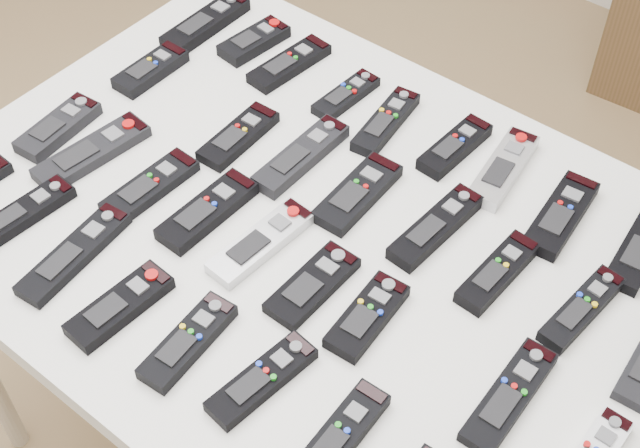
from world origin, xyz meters
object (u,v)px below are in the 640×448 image
Objects in this scene: remote_10 at (151,70)px; remote_33 at (338,438)px; table at (320,256)px; remote_7 at (561,215)px; remote_12 at (301,156)px; remote_32 at (262,380)px; remote_28 at (21,215)px; remote_31 at (188,341)px; remote_1 at (254,41)px; remote_13 at (358,193)px; remote_6 at (503,168)px; remote_2 at (289,64)px; remote_15 at (497,272)px; remote_11 at (239,136)px; remote_18 at (58,127)px; remote_22 at (261,242)px; remote_24 at (367,316)px; remote_0 at (206,23)px; remote_25 at (509,396)px; remote_20 at (150,186)px; remote_5 at (455,147)px; remote_23 at (313,285)px; remote_4 at (386,122)px; remote_29 at (74,253)px; remote_30 at (120,306)px; remote_19 at (92,152)px; remote_3 at (346,95)px; remote_21 at (207,211)px; remote_14 at (436,227)px.

remote_10 is 0.82m from remote_33.
table is 0.39m from remote_7.
remote_12 is 0.43m from remote_32.
remote_31 reaches higher than remote_28.
remote_1 is at bearing 63.52° from remote_10.
remote_10 is 0.49m from remote_13.
remote_6 is 0.78m from remote_28.
remote_2 is 0.94× the size of remote_6.
remote_1 is 0.87× the size of remote_15.
remote_32 is at bearing -46.41° from remote_11.
remote_22 is (0.44, 0.02, -0.00)m from remote_18.
remote_10 is at bearing 150.54° from remote_33.
remote_0 is at bearing 147.20° from remote_24.
remote_13 is 0.93× the size of remote_25.
remote_15 is 0.21m from remote_25.
remote_20 is 1.05× the size of remote_31.
remote_5 is at bearing 55.46° from remote_28.
remote_6 is 0.40m from remote_23.
remote_31 is at bearing -25.27° from remote_18.
remote_15 is at bearing -34.38° from remote_4.
remote_30 is at bearing -16.86° from remote_29.
remote_13 is 0.42m from remote_30.
remote_30 is at bearing -104.05° from remote_4.
remote_19 is at bearing -179.18° from remote_25.
remote_18 is at bearing 155.52° from remote_30.
remote_13 is 0.34m from remote_20.
remote_3 is (0.14, -0.00, -0.00)m from remote_2.
remote_10 is 0.90× the size of remote_30.
remote_20 is 0.97× the size of remote_21.
remote_7 is at bearing 11.09° from remote_10.
remote_11 is 1.02× the size of remote_23.
remote_7 is at bearing 3.70° from remote_1.
remote_4 is at bearing 103.70° from table.
remote_7 is 0.37m from remote_24.
remote_4 is 0.83× the size of remote_19.
remote_12 is at bearing 56.63° from remote_20.
remote_0 is 0.97× the size of remote_19.
remote_20 is at bearing 129.22° from remote_30.
remote_20 reaches higher than remote_3.
table is 0.40m from remote_25.
remote_19 is 1.16× the size of remote_21.
remote_25 is at bearing -29.35° from remote_3.
remote_30 reaches higher than remote_2.
remote_6 is at bearing 47.87° from remote_29.
remote_2 is at bearing 132.35° from remote_33.
remote_1 is 0.69m from remote_31.
remote_23 is (0.57, -0.37, -0.00)m from remote_0.
remote_28 is (-0.11, -0.17, 0.00)m from remote_20.
remote_29 is at bearing -132.21° from remote_14.
remote_10 is at bearing 115.00° from remote_29.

